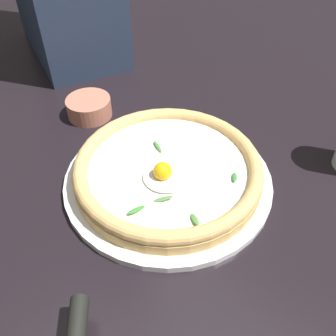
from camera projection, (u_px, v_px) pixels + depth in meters
The scene contains 4 objects.
ground_plane at pixel (171, 200), 0.61m from camera, with size 2.40×2.40×0.03m, color black.
pizza_plate at pixel (168, 179), 0.62m from camera, with size 0.35×0.35×0.01m, color white.
pizza at pixel (168, 169), 0.60m from camera, with size 0.31×0.31×0.05m.
side_bowl at pixel (89, 107), 0.75m from camera, with size 0.09×0.09×0.04m, color #BA7059.
Camera 1 is at (0.28, -0.29, 0.45)m, focal length 39.13 mm.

